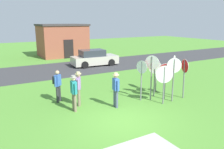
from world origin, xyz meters
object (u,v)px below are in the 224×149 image
at_px(stop_sign_far_back, 164,78).
at_px(person_near_signs, 116,88).
at_px(parked_car_on_street, 94,58).
at_px(stop_sign_rear_right, 165,75).
at_px(stop_sign_tallest, 174,72).
at_px(person_in_blue, 74,91).
at_px(stop_sign_center_cluster, 152,70).
at_px(stop_sign_leaning_left, 174,70).
at_px(person_in_dark_shirt, 78,86).
at_px(stop_sign_leaning_right, 184,72).
at_px(stop_sign_nearest, 155,72).
at_px(person_holding_notes, 58,84).
at_px(stop_sign_rear_left, 157,69).
at_px(stop_sign_low_front, 142,74).

xyz_separation_m(stop_sign_far_back, person_near_signs, (-2.34, 0.82, -0.38)).
height_order(parked_car_on_street, stop_sign_rear_right, stop_sign_rear_right).
height_order(stop_sign_tallest, person_in_blue, stop_sign_tallest).
relative_size(stop_sign_tallest, person_in_blue, 1.34).
distance_m(stop_sign_center_cluster, person_in_blue, 4.17).
distance_m(stop_sign_leaning_left, person_in_dark_shirt, 5.19).
distance_m(stop_sign_tallest, stop_sign_leaning_right, 0.91).
relative_size(stop_sign_nearest, person_near_signs, 1.17).
relative_size(stop_sign_nearest, stop_sign_far_back, 1.02).
relative_size(stop_sign_leaning_left, person_in_blue, 1.36).
bearing_deg(stop_sign_tallest, stop_sign_far_back, -177.17).
bearing_deg(parked_car_on_street, person_holding_notes, -126.66).
bearing_deg(stop_sign_tallest, parked_car_on_street, 86.57).
height_order(stop_sign_tallest, stop_sign_far_back, stop_sign_tallest).
bearing_deg(stop_sign_rear_left, parked_car_on_street, 88.33).
bearing_deg(stop_sign_rear_left, person_in_dark_shirt, 178.02).
height_order(stop_sign_low_front, person_in_dark_shirt, stop_sign_low_front).
distance_m(stop_sign_nearest, person_in_blue, 4.68).
bearing_deg(parked_car_on_street, person_near_signs, -109.99).
distance_m(stop_sign_leaning_left, stop_sign_center_cluster, 1.35).
relative_size(stop_sign_leaning_left, stop_sign_tallest, 1.02).
bearing_deg(stop_sign_leaning_right, stop_sign_tallest, -174.07).
xyz_separation_m(stop_sign_low_front, person_near_signs, (-1.67, -0.16, -0.48)).
bearing_deg(stop_sign_far_back, stop_sign_rear_right, 41.90).
height_order(stop_sign_low_front, stop_sign_far_back, stop_sign_low_front).
distance_m(parked_car_on_street, stop_sign_low_front, 10.14).
bearing_deg(stop_sign_leaning_left, stop_sign_tallest, -135.38).
height_order(stop_sign_center_cluster, stop_sign_rear_left, stop_sign_center_cluster).
height_order(person_in_dark_shirt, person_in_blue, same).
distance_m(stop_sign_rear_right, person_in_blue, 4.91).
relative_size(stop_sign_rear_left, person_in_blue, 1.17).
height_order(stop_sign_rear_right, person_holding_notes, stop_sign_rear_right).
xyz_separation_m(parked_car_on_street, stop_sign_rear_left, (-0.27, -9.11, 0.70)).
relative_size(parked_car_on_street, stop_sign_leaning_right, 2.02).
bearing_deg(stop_sign_leaning_right, stop_sign_rear_left, 107.09).
relative_size(stop_sign_rear_left, stop_sign_far_back, 1.02).
bearing_deg(parked_car_on_street, stop_sign_rear_right, -94.35).
relative_size(parked_car_on_street, person_in_blue, 2.53).
height_order(stop_sign_leaning_left, stop_sign_low_front, stop_sign_leaning_left).
relative_size(parked_car_on_street, person_holding_notes, 2.60).
relative_size(person_near_signs, person_holding_notes, 1.03).
bearing_deg(stop_sign_tallest, stop_sign_leaning_right, 5.93).
relative_size(stop_sign_rear_right, person_in_blue, 1.14).
bearing_deg(stop_sign_tallest, person_in_blue, 164.78).
bearing_deg(stop_sign_leaning_right, person_in_dark_shirt, 161.34).
xyz_separation_m(stop_sign_rear_left, person_holding_notes, (-5.63, 1.20, -0.40)).
bearing_deg(stop_sign_leaning_right, person_holding_notes, 155.08).
relative_size(stop_sign_leaning_left, stop_sign_nearest, 1.16).
xyz_separation_m(stop_sign_leaning_right, stop_sign_far_back, (-1.57, -0.13, -0.12)).
xyz_separation_m(stop_sign_nearest, stop_sign_center_cluster, (-0.59, -0.42, 0.27)).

